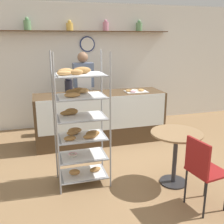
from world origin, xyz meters
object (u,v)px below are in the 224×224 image
Objects in this scene: cafe_table at (176,145)px; person_worker at (84,89)px; donut_tray_counter at (135,91)px; cafe_chair at (202,167)px; coffee_carafe at (69,86)px; pastry_rack at (80,120)px.

person_worker is at bearing 108.59° from cafe_table.
donut_tray_counter is (0.07, 1.73, 0.42)m from cafe_table.
person_worker is at bearing 6.72° from cafe_chair.
person_worker is 3.15m from cafe_chair.
donut_tray_counter is at bearing -4.31° from coffee_carafe.
coffee_carafe is at bearing 123.12° from cafe_table.
coffee_carafe is (-1.19, 1.83, 0.55)m from cafe_table.
cafe_chair is (0.82, -3.02, -0.39)m from person_worker.
donut_tray_counter reaches higher than cafe_chair.
donut_tray_counter is (0.88, -0.68, 0.05)m from person_worker.
coffee_carafe reaches higher than donut_tray_counter.
coffee_carafe reaches higher than cafe_table.
cafe_table is 1.78m from donut_tray_counter.
coffee_carafe is at bearing -122.69° from person_worker.
pastry_rack is at bearing 162.95° from cafe_table.
coffee_carafe is (0.04, 1.45, 0.20)m from pastry_rack.
coffee_carafe is 1.27m from donut_tray_counter.
coffee_carafe is at bearing 175.69° from donut_tray_counter.
cafe_table is 1.81× the size of donut_tray_counter.
cafe_chair is at bearing -74.86° from person_worker.
person_worker is at bearing 78.31° from pastry_rack.
donut_tray_counter is at bearing -10.02° from cafe_chair.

